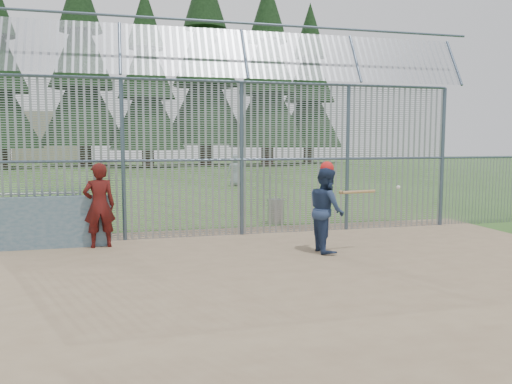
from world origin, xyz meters
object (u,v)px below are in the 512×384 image
object	(u,v)px
bleacher	(30,204)
onlooker	(99,205)
batter	(326,210)
trash_can	(276,211)
dugout_wall	(52,223)

from	to	relation	value
bleacher	onlooker	bearing A→B (deg)	-66.50
batter	onlooker	xyz separation A→B (m)	(-4.92, 1.74, 0.04)
onlooker	trash_can	bearing A→B (deg)	-163.47
batter	bleacher	world-z (taller)	batter
batter	trash_can	xyz separation A→B (m)	(0.04, 4.04, -0.59)
dugout_wall	bleacher	bearing A→B (deg)	104.58
dugout_wall	onlooker	world-z (taller)	onlooker
batter	trash_can	bearing A→B (deg)	1.40
onlooker	bleacher	distance (m)	6.36
onlooker	bleacher	size ratio (longest dim) A/B	0.66
trash_can	bleacher	xyz separation A→B (m)	(-7.49, 3.51, 0.03)
bleacher	dugout_wall	bearing A→B (deg)	-75.42
dugout_wall	trash_can	size ratio (longest dim) A/B	3.05
batter	onlooker	size ratio (longest dim) A/B	0.96
dugout_wall	bleacher	xyz separation A→B (m)	(-1.48, 5.68, -0.21)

